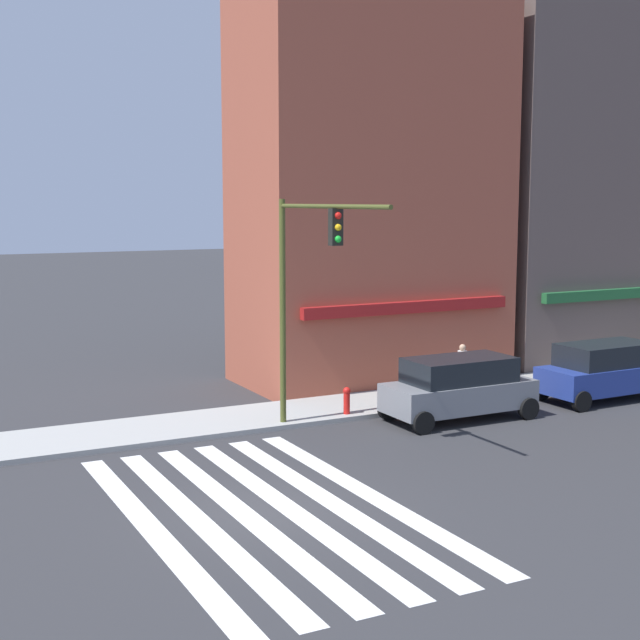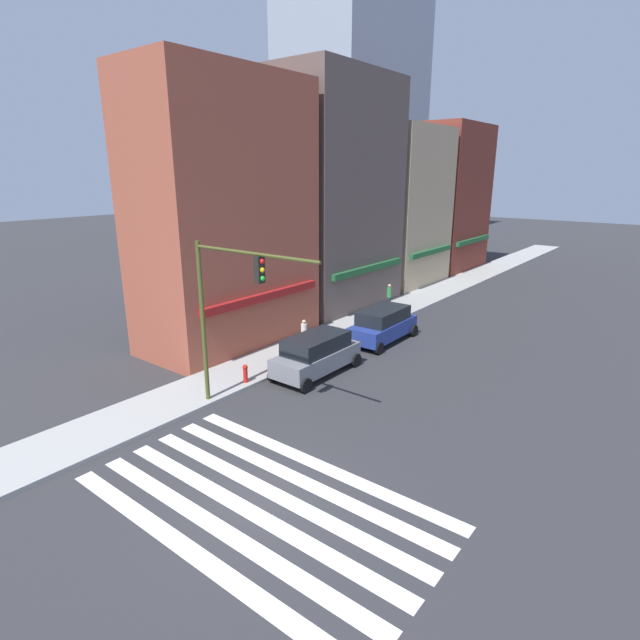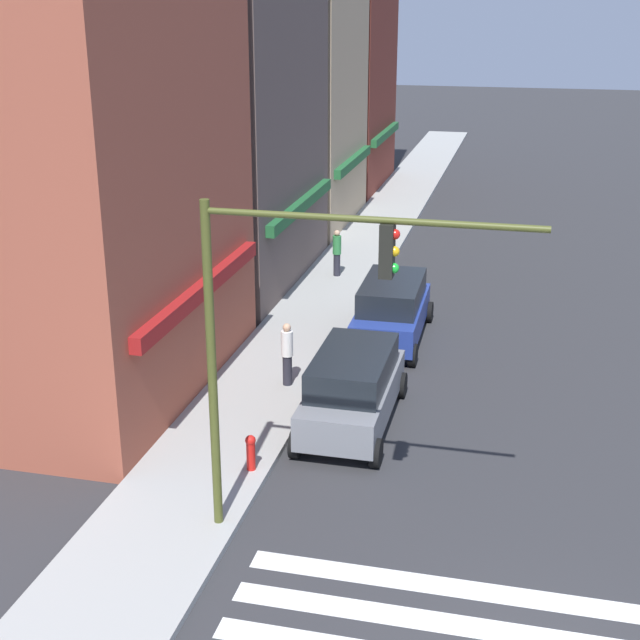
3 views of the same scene
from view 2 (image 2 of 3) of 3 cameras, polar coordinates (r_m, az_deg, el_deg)
The scene contains 10 objects.
ground_plane at distance 15.63m, azimuth -6.80°, elevation -19.90°, with size 200.00×200.00×0.00m, color #2D2D30.
sidewalk_left at distance 20.86m, azimuth -21.92°, elevation -10.87°, with size 120.00×3.00×0.15m.
crosswalk_stripes at distance 15.63m, azimuth -6.80°, elevation -19.89°, with size 5.62×10.80×0.01m.
storefront_row at distance 37.90m, azimuth 5.26°, elevation 13.16°, with size 37.78×5.30×15.52m.
traffic_signal at distance 19.13m, azimuth -10.79°, elevation 2.37°, with size 0.32×6.06×6.74m.
suv_grey at distance 23.59m, azimuth -0.42°, elevation -3.87°, with size 4.70×2.12×1.94m.
suv_blue at distance 28.33m, azimuth 7.21°, elevation -0.48°, with size 4.73×2.12×1.94m.
pedestrian_white_shirt at distance 26.09m, azimuth -1.82°, elevation -1.75°, with size 0.32×0.32×1.77m.
pedestrian_green_top at distance 34.64m, azimuth 7.91°, elevation 2.71°, with size 0.32×0.32×1.77m.
fire_hydrant at distance 22.77m, azimuth -8.53°, elevation -5.97°, with size 0.24×0.24×0.84m.
Camera 2 is at (-8.75, -9.06, 9.26)m, focal length 28.00 mm.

